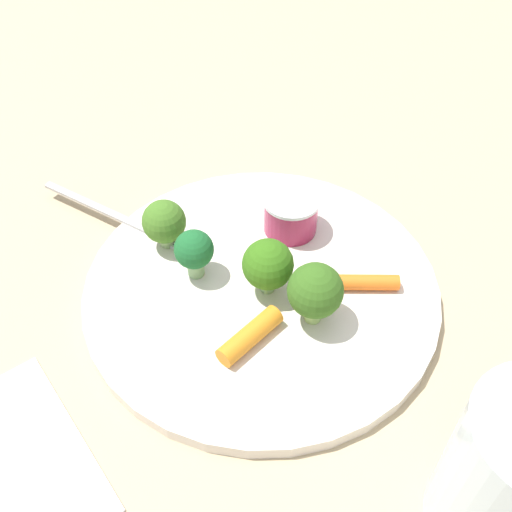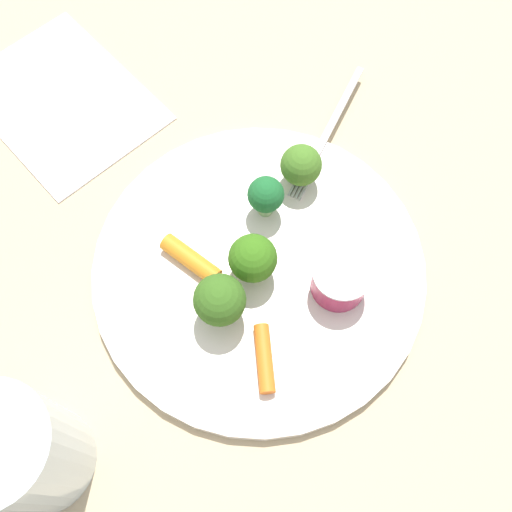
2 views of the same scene
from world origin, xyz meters
name	(u,v)px [view 2 (image 2 of 2)]	position (x,y,z in m)	size (l,w,h in m)	color
ground_plane	(259,271)	(0.00, 0.00, 0.00)	(2.40, 2.40, 0.00)	tan
plate	(259,269)	(0.00, 0.00, 0.01)	(0.28, 0.28, 0.01)	silver
sauce_cup	(340,279)	(-0.06, -0.03, 0.03)	(0.05, 0.05, 0.03)	#9C244A
broccoli_floret_0	(266,196)	(0.03, -0.04, 0.04)	(0.03, 0.03, 0.04)	#81A96F
broccoli_floret_1	(301,166)	(0.03, -0.09, 0.04)	(0.04, 0.04, 0.04)	#96B372
broccoli_floret_2	(250,257)	(0.00, 0.01, 0.04)	(0.04, 0.04, 0.05)	#87B072
broccoli_floret_3	(220,300)	(-0.01, 0.05, 0.04)	(0.04, 0.04, 0.05)	#9ABD63
carrot_stick_0	(191,259)	(0.04, 0.04, 0.02)	(0.02, 0.02, 0.06)	orange
carrot_stick_1	(264,358)	(-0.06, 0.06, 0.02)	(0.01, 0.01, 0.05)	orange
fork	(328,132)	(0.05, -0.14, 0.01)	(0.06, 0.16, 0.00)	#B7B4B2
drinking_glass	(18,453)	(0.01, 0.23, 0.06)	(0.08, 0.08, 0.11)	silver
napkin	(62,100)	(0.27, 0.00, 0.00)	(0.19, 0.14, 0.00)	white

